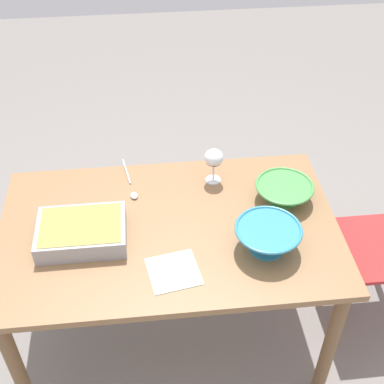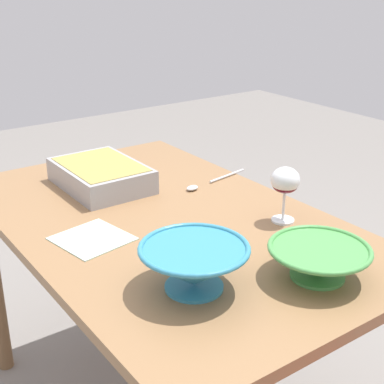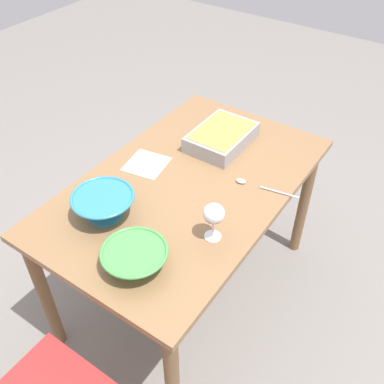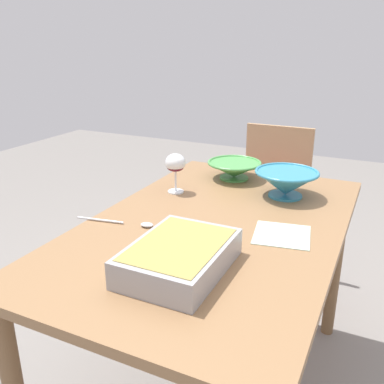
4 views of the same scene
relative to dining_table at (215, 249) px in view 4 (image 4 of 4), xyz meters
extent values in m
cube|color=olive|center=(0.00, 0.00, 0.09)|extent=(1.34, 0.82, 0.03)
cylinder|color=brown|center=(-0.61, -0.35, -0.30)|extent=(0.06, 0.06, 0.74)
cylinder|color=brown|center=(-0.61, 0.35, -0.30)|extent=(0.06, 0.06, 0.74)
cube|color=#B22D2D|center=(-0.95, -0.07, -0.21)|extent=(0.38, 0.41, 0.02)
cube|color=tan|center=(-1.13, -0.07, 0.02)|extent=(0.02, 0.39, 0.43)
cylinder|color=tan|center=(-0.78, -0.26, -0.44)|extent=(0.04, 0.04, 0.45)
cylinder|color=tan|center=(-0.78, 0.11, -0.44)|extent=(0.04, 0.04, 0.45)
cylinder|color=tan|center=(-1.12, -0.26, -0.44)|extent=(0.04, 0.04, 0.45)
cylinder|color=tan|center=(-1.12, 0.11, -0.44)|extent=(0.04, 0.04, 0.45)
cylinder|color=white|center=(-0.21, -0.27, 0.10)|extent=(0.07, 0.07, 0.01)
cylinder|color=white|center=(-0.21, -0.27, 0.15)|extent=(0.01, 0.01, 0.08)
ellipsoid|color=white|center=(-0.21, -0.27, 0.23)|extent=(0.08, 0.08, 0.07)
ellipsoid|color=#4C0A19|center=(-0.21, -0.27, 0.21)|extent=(0.07, 0.07, 0.04)
cube|color=#99999E|center=(0.33, 0.03, 0.14)|extent=(0.34, 0.24, 0.08)
cube|color=#9E8C47|center=(0.33, 0.03, 0.17)|extent=(0.30, 0.22, 0.02)
cylinder|color=teal|center=(-0.36, 0.15, 0.10)|extent=(0.13, 0.13, 0.01)
cone|color=teal|center=(-0.36, 0.15, 0.16)|extent=(0.24, 0.24, 0.09)
torus|color=teal|center=(-0.36, 0.15, 0.20)|extent=(0.25, 0.25, 0.01)
cylinder|color=#4C994C|center=(-0.49, -0.11, 0.10)|extent=(0.13, 0.13, 0.01)
cone|color=#4C994C|center=(-0.49, -0.11, 0.14)|extent=(0.23, 0.23, 0.07)
torus|color=#4C994C|center=(-0.49, -0.11, 0.17)|extent=(0.24, 0.24, 0.01)
cylinder|color=silver|center=(0.16, -0.36, 0.11)|extent=(0.04, 0.17, 0.01)
ellipsoid|color=silver|center=(0.13, -0.19, 0.11)|extent=(0.04, 0.05, 0.01)
cube|color=#B2CCB7|center=(0.00, 0.23, 0.10)|extent=(0.21, 0.20, 0.00)
camera|label=1|loc=(0.06, 1.47, 1.57)|focal=49.13mm
camera|label=2|loc=(-1.24, 0.79, 0.78)|focal=52.25mm
camera|label=3|loc=(-1.21, -0.85, 1.33)|focal=41.05mm
camera|label=4|loc=(1.23, 0.50, 0.69)|focal=39.57mm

